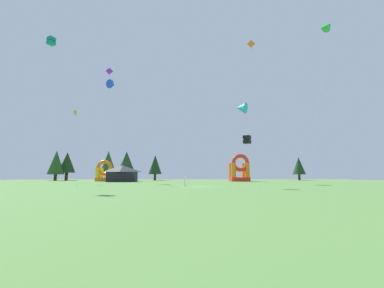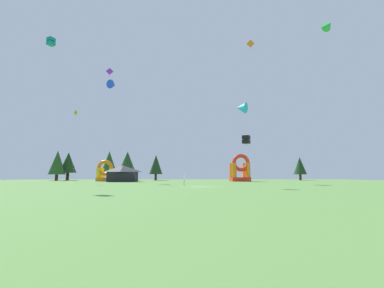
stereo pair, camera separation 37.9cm
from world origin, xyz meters
TOP-DOWN VIEW (x-y plane):
  - ground_plane at (0.00, 0.00)m, footprint 120.00×120.00m
  - kite_green_delta at (23.26, 3.75)m, footprint 5.93×1.48m
  - kite_lime_box at (-23.79, 16.12)m, footprint 3.08×5.93m
  - kite_cyan_delta at (10.44, 15.18)m, footprint 3.65×4.39m
  - kite_black_box at (6.23, -3.74)m, footprint 1.29×1.72m
  - kite_orange_diamond at (8.14, -0.73)m, footprint 3.89×5.20m
  - kite_teal_box at (-21.05, -0.91)m, footprint 6.63×4.05m
  - kite_blue_delta at (-18.66, 24.37)m, footprint 11.12×5.23m
  - kite_purple_diamond at (-17.35, 16.75)m, footprint 7.78×5.87m
  - person_left_edge at (-1.78, 1.27)m, footprint 0.29×0.29m
  - inflatable_red_slide at (-22.04, 34.00)m, footprint 4.45×4.22m
  - inflatable_yellow_castle at (13.30, 29.07)m, footprint 4.73×4.27m
  - festival_tent at (-16.00, 26.54)m, footprint 6.68×4.28m
  - tree_row_0 at (-38.01, 40.78)m, footprint 4.69×4.69m
  - tree_row_1 at (-36.11, 43.72)m, footprint 4.91×4.91m
  - tree_row_2 at (-24.18, 45.04)m, footprint 5.07×5.07m
  - tree_row_3 at (-18.33, 43.77)m, footprint 5.36×5.36m
  - tree_row_4 at (-17.64, 44.88)m, footprint 2.77×2.77m
  - tree_row_5 at (-9.50, 43.33)m, footprint 4.08×4.08m
  - tree_row_6 at (35.00, 41.18)m, footprint 3.90×3.90m

SIDE VIEW (x-z plane):
  - ground_plane at x=0.00m, z-range 0.00..0.00m
  - person_left_edge at x=-1.78m, z-range 0.16..1.81m
  - festival_tent at x=-16.00m, z-range 0.00..3.94m
  - inflatable_red_slide at x=-22.04m, z-range -0.77..4.86m
  - inflatable_yellow_castle at x=13.30m, z-range -0.83..6.15m
  - tree_row_4 at x=-17.64m, z-range 0.93..7.63m
  - tree_row_6 at x=35.00m, z-range 0.87..8.03m
  - tree_row_5 at x=-9.50m, z-range 0.91..8.68m
  - tree_row_0 at x=-38.01m, z-range 0.86..9.61m
  - tree_row_1 at x=-36.11m, z-range 1.11..9.63m
  - tree_row_2 at x=-24.18m, z-range 0.87..9.93m
  - tree_row_3 at x=-18.33m, z-range 1.11..9.99m
  - kite_black_box at x=6.23m, z-range 2.88..9.69m
  - kite_lime_box at x=-23.79m, z-range 6.90..21.70m
  - kite_cyan_delta at x=10.44m, z-range 7.15..24.07m
  - kite_teal_box at x=-21.05m, z-range 10.03..31.23m
  - kite_orange_diamond at x=8.14m, z-range 10.05..31.74m
  - kite_purple_diamond at x=-17.35m, z-range 11.26..35.30m
  - kite_blue_delta at x=-18.66m, z-range 11.08..35.62m
  - kite_green_delta at x=23.26m, z-range 13.33..41.68m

